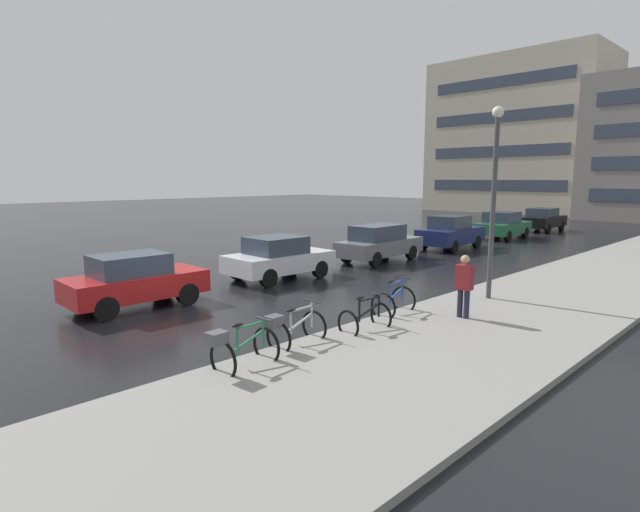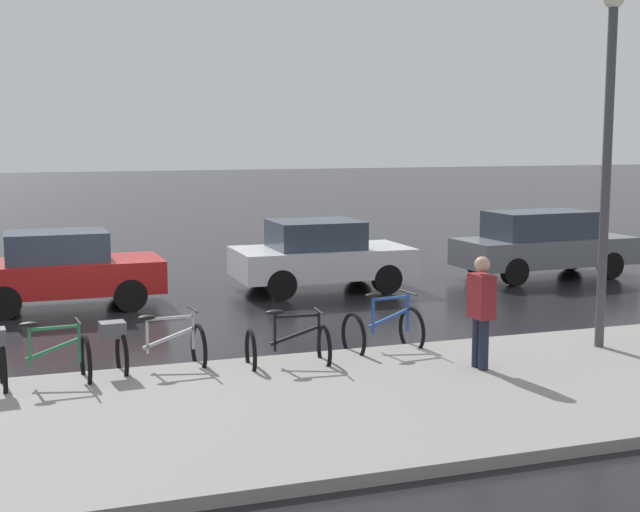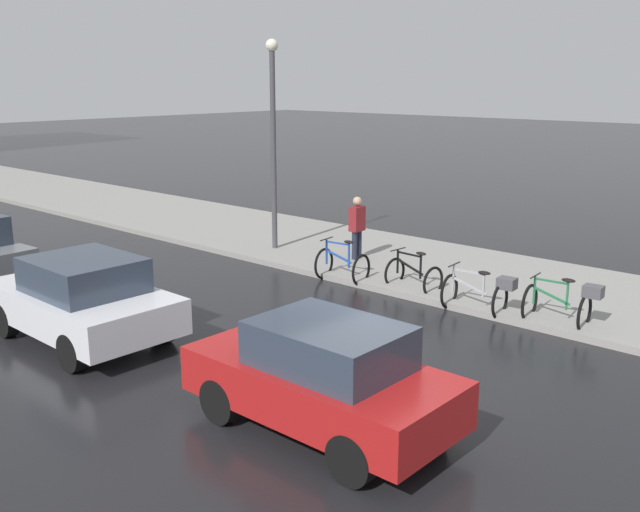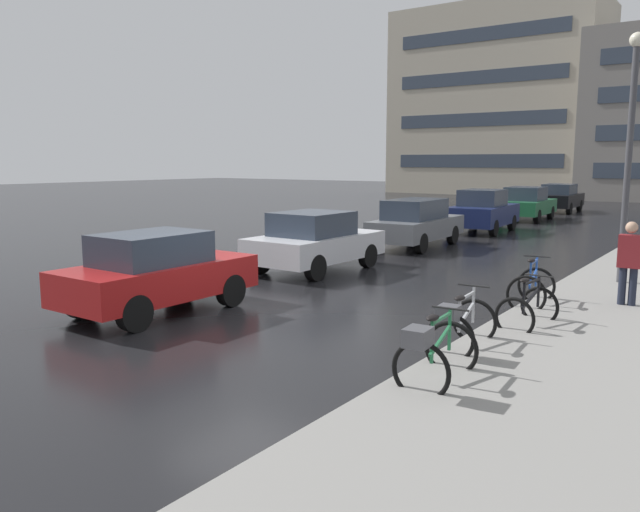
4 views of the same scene
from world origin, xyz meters
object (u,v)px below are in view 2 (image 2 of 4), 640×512
car_white (320,255)px  pedestrian (481,310)px  bicycle_nearest (34,358)px  bicycle_second (150,345)px  bicycle_third (288,347)px  car_grey (543,244)px  streetlamp (608,141)px  bicycle_farthest (383,331)px  car_red (63,269)px

car_white → pedestrian: 7.50m
bicycle_nearest → bicycle_second: size_ratio=0.97×
bicycle_second → car_white: 7.57m
bicycle_third → car_grey: 10.47m
car_grey → streetlamp: streetlamp is taller
bicycle_nearest → car_white: 8.83m
bicycle_nearest → car_grey: car_grey is taller
bicycle_farthest → car_grey: bearing=131.2°
streetlamp → pedestrian: bearing=-77.4°
bicycle_second → pedestrian: 4.65m
bicycle_farthest → pedestrian: pedestrian is taller
pedestrian → car_red: bearing=-144.2°
bicycle_second → pedestrian: pedestrian is taller
bicycle_farthest → streetlamp: (1.01, 3.20, 2.89)m
bicycle_nearest → pedestrian: (1.20, 5.93, 0.47)m
bicycle_third → car_white: car_white is taller
bicycle_nearest → car_white: (-6.29, 6.19, 0.28)m
bicycle_farthest → pedestrian: (1.55, 0.81, 0.56)m
car_red → streetlamp: (6.68, 7.59, 2.53)m
car_red → bicycle_third: bearing=24.0°
car_grey → pedestrian: 9.45m
bicycle_second → bicycle_third: (0.41, 1.89, -0.09)m
bicycle_nearest → car_red: (-6.01, 0.74, 0.27)m
bicycle_second → bicycle_nearest: bearing=-78.8°
bicycle_nearest → pedestrian: bearing=78.5°
car_grey → streetlamp: 8.08m
car_red → car_white: car_white is taller
bicycle_second → pedestrian: size_ratio=0.84×
car_red → car_white: 5.46m
bicycle_second → bicycle_third: size_ratio=1.22×
bicycle_second → car_red: 5.77m
bicycle_third → car_grey: car_grey is taller
car_red → car_grey: (-0.18, 11.07, 0.04)m
bicycle_farthest → streetlamp: 4.43m
bicycle_nearest → bicycle_farthest: (-0.34, 5.13, -0.09)m
bicycle_second → bicycle_farthest: bicycle_farthest is taller
car_red → car_white: size_ratio=0.97×
bicycle_farthest → car_red: 7.17m
bicycle_farthest → car_white: (-5.95, 1.07, 0.37)m
bicycle_nearest → bicycle_farthest: size_ratio=1.20×
streetlamp → bicycle_farthest: bearing=-107.5°
car_white → car_grey: car_grey is taller
car_white → car_grey: (0.10, 5.62, 0.04)m
bicycle_third → car_white: 6.96m
bicycle_farthest → streetlamp: bearing=72.5°
pedestrian → bicycle_second: bearing=-109.1°
car_grey → bicycle_farthest: bearing=-48.8°
bicycle_third → pedestrian: bearing=66.0°
bicycle_third → car_red: 6.70m
bicycle_nearest → bicycle_second: 1.59m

